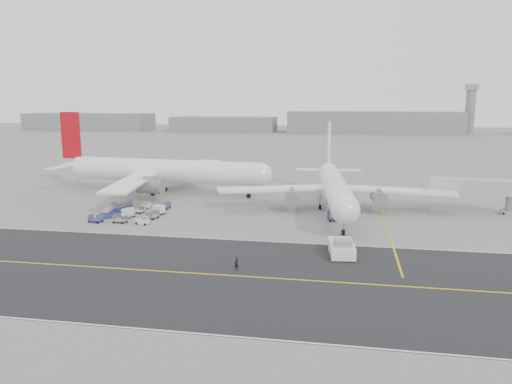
% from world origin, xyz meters
% --- Properties ---
extents(ground, '(700.00, 700.00, 0.00)m').
position_xyz_m(ground, '(0.00, 0.00, 0.00)').
color(ground, gray).
rests_on(ground, ground).
extents(taxiway, '(220.00, 59.00, 0.03)m').
position_xyz_m(taxiway, '(5.02, -17.98, 0.01)').
color(taxiway, '#29292B').
rests_on(taxiway, ground).
extents(horizon_buildings, '(520.00, 28.00, 28.00)m').
position_xyz_m(horizon_buildings, '(30.00, 260.00, 0.00)').
color(horizon_buildings, gray).
rests_on(horizon_buildings, ground).
extents(control_tower, '(7.00, 7.00, 31.25)m').
position_xyz_m(control_tower, '(100.00, 265.00, 16.25)').
color(control_tower, gray).
rests_on(control_tower, ground).
extents(airliner_a, '(54.16, 53.35, 18.69)m').
position_xyz_m(airliner_a, '(-19.83, 33.34, 5.39)').
color(airliner_a, white).
rests_on(airliner_a, ground).
extents(airliner_b, '(46.66, 47.38, 16.36)m').
position_xyz_m(airliner_b, '(20.69, 22.44, 4.72)').
color(airliner_b, white).
rests_on(airliner_b, ground).
extents(pushback_tug, '(4.04, 9.24, 2.61)m').
position_xyz_m(pushback_tug, '(22.44, -7.09, 1.07)').
color(pushback_tug, white).
rests_on(pushback_tug, ground).
extents(jet_bridge, '(17.87, 5.40, 6.67)m').
position_xyz_m(jet_bridge, '(46.40, 25.57, 4.65)').
color(jet_bridge, gray).
rests_on(jet_bridge, ground).
extents(gse_cluster, '(19.18, 22.13, 1.81)m').
position_xyz_m(gse_cluster, '(-16.66, 10.90, 0.00)').
color(gse_cluster, gray).
rests_on(gse_cluster, ground).
extents(stray_dolly, '(2.14, 2.99, 1.68)m').
position_xyz_m(stray_dolly, '(20.71, 13.49, 0.00)').
color(stray_dolly, silver).
rests_on(stray_dolly, ground).
extents(ground_crew_a, '(0.76, 0.65, 1.77)m').
position_xyz_m(ground_crew_a, '(9.25, -15.89, 0.88)').
color(ground_crew_a, black).
rests_on(ground_crew_a, ground).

